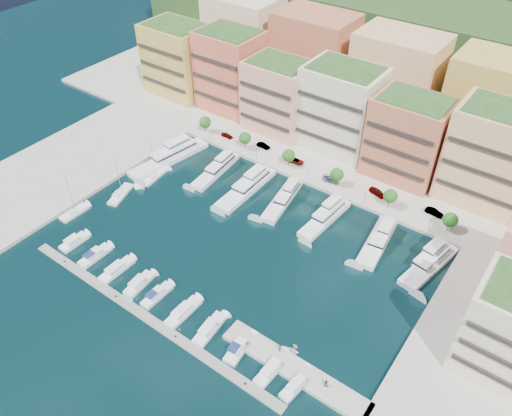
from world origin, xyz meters
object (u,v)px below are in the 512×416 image
at_px(tree_0, 205,122).
at_px(car_3, 331,180).
at_px(tree_4, 391,196).
at_px(cruiser_6, 209,329).
at_px(tender_2, 290,351).
at_px(car_2, 296,161).
at_px(yacht_5, 379,239).
at_px(car_5, 434,212).
at_px(yacht_2, 248,186).
at_px(lamppost_3, 365,195).
at_px(cruiser_2, 117,270).
at_px(cruiser_8, 272,369).
at_px(sailboat_1, 121,195).
at_px(lamppost_4, 431,221).
at_px(cruiser_3, 139,284).
at_px(lamppost_2, 308,171).
at_px(tree_2, 289,155).
at_px(person_0, 280,348).
at_px(yacht_3, 284,197).
at_px(car_0, 227,135).
at_px(lamppost_1, 256,150).
at_px(lamppost_0, 210,132).
at_px(cruiser_5, 183,312).
at_px(tree_3, 337,175).
at_px(person_1, 326,383).
at_px(tree_5, 450,220).
at_px(cruiser_4, 157,295).
at_px(sailboat_2, 154,177).
at_px(cruiser_7, 239,348).
at_px(yacht_0, 171,156).
at_px(yacht_1, 217,169).
at_px(yacht_6, 430,262).
at_px(cruiser_1, 95,256).
at_px(tree_1, 245,138).
at_px(cruiser_0, 74,242).
at_px(car_4, 377,192).
at_px(cruiser_9, 296,385).
at_px(yacht_4, 326,216).

height_order(tree_0, car_3, tree_0).
relative_size(tree_4, cruiser_6, 0.62).
xyz_separation_m(tender_2, car_2, (-34.12, 55.24, 1.32)).
bearing_deg(car_3, tree_0, 82.48).
relative_size(yacht_5, car_5, 4.06).
bearing_deg(yacht_2, yacht_5, 2.55).
height_order(tree_4, car_3, tree_4).
relative_size(tree_4, lamppost_3, 1.35).
xyz_separation_m(lamppost_3, cruiser_2, (-35.81, -55.80, -3.28)).
bearing_deg(cruiser_8, sailboat_1, 162.93).
xyz_separation_m(lamppost_4, cruiser_3, (-46.37, -55.79, -3.28)).
bearing_deg(tender_2, lamppost_2, 6.29).
bearing_deg(cruiser_8, tree_2, 120.63).
height_order(cruiser_3, person_0, person_0).
bearing_deg(cruiser_2, car_5, 49.76).
bearing_deg(yacht_3, person_0, -57.22).
bearing_deg(car_0, cruiser_2, -165.53).
bearing_deg(lamppost_3, lamppost_1, 180.00).
bearing_deg(cruiser_8, lamppost_0, 138.20).
relative_size(cruiser_3, person_0, 4.27).
relative_size(lamppost_4, cruiser_5, 0.46).
height_order(tree_2, lamppost_1, tree_2).
bearing_deg(tree_3, person_1, -62.58).
height_order(tree_5, lamppost_3, tree_5).
bearing_deg(cruiser_6, cruiser_4, -179.97).
bearing_deg(sailboat_2, lamppost_2, 33.34).
bearing_deg(person_1, cruiser_7, -9.53).
height_order(lamppost_0, cruiser_4, lamppost_0).
bearing_deg(yacht_5, yacht_0, -176.87).
bearing_deg(yacht_0, yacht_1, 11.65).
xyz_separation_m(cruiser_3, cruiser_8, (36.77, -0.01, -0.00)).
relative_size(lamppost_1, sailboat_1, 0.32).
xyz_separation_m(tree_4, lamppost_0, (-60.00, -2.30, -0.92)).
distance_m(yacht_6, person_1, 42.31).
xyz_separation_m(tree_3, car_0, (-40.49, 1.68, -3.04)).
relative_size(cruiser_2, car_5, 1.93).
height_order(cruiser_1, cruiser_2, cruiser_1).
relative_size(sailboat_1, car_0, 3.21).
distance_m(tree_1, person_1, 82.16).
distance_m(lamppost_1, yacht_2, 14.31).
bearing_deg(lamppost_4, tree_3, 175.30).
height_order(sailboat_1, car_2, sailboat_1).
relative_size(cruiser_0, car_4, 1.46).
relative_size(cruiser_9, car_2, 1.68).
bearing_deg(tree_2, car_4, 6.56).
relative_size(yacht_4, tender_2, 5.53).
xyz_separation_m(tree_1, cruiser_8, (50.40, -58.10, -4.20)).
height_order(tree_5, car_2, tree_5).
relative_size(yacht_3, car_5, 4.16).
distance_m(lamppost_1, cruiser_5, 59.77).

